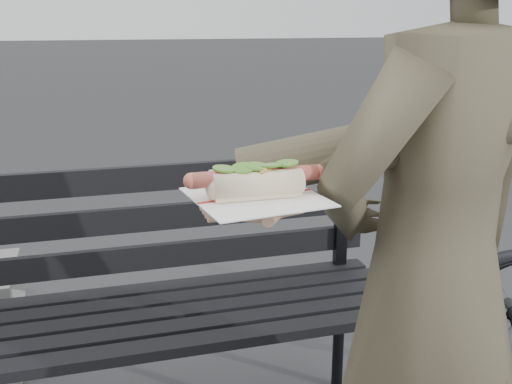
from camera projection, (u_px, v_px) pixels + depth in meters
The scene contains 3 objects.
park_bench at pixel (143, 290), 1.79m from camera, with size 1.50×0.44×0.88m.
person at pixel (432, 285), 1.15m from camera, with size 0.59×0.39×1.62m, color #46422F.
held_hotdog at pixel (351, 156), 1.01m from camera, with size 0.62×0.30×0.20m.
Camera 1 is at (-0.17, -0.76, 1.30)m, focal length 42.00 mm.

